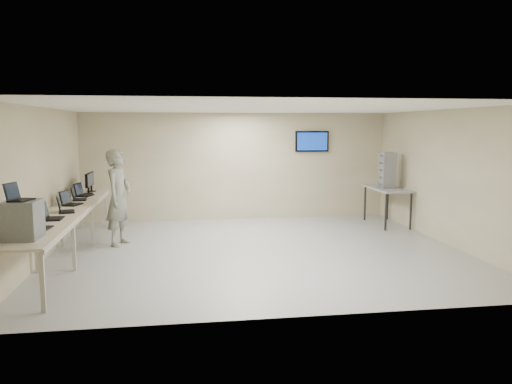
{
  "coord_description": "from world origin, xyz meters",
  "views": [
    {
      "loc": [
        -1.47,
        -9.53,
        2.45
      ],
      "look_at": [
        0.0,
        0.2,
        1.15
      ],
      "focal_mm": 35.0,
      "sensor_mm": 36.0,
      "label": 1
    }
  ],
  "objects": [
    {
      "name": "laptop_0",
      "position": [
        -3.64,
        -1.69,
        0.97
      ],
      "size": [
        0.31,
        0.37,
        0.27
      ],
      "rotation": [
        0.0,
        0.0,
        -0.09
      ],
      "color": "black",
      "rests_on": "workbench"
    },
    {
      "name": "equipment_box",
      "position": [
        -3.65,
        -2.35,
        1.17
      ],
      "size": [
        0.47,
        0.53,
        0.53
      ],
      "primitive_type": "cube",
      "rotation": [
        0.0,
        0.0,
        -0.04
      ],
      "color": "slate",
      "rests_on": "workbench"
    },
    {
      "name": "laptop_1",
      "position": [
        -3.66,
        -0.89,
        0.98
      ],
      "size": [
        0.32,
        0.39,
        0.3
      ],
      "rotation": [
        0.0,
        0.0,
        0.01
      ],
      "color": "black",
      "rests_on": "workbench"
    },
    {
      "name": "monitor_near",
      "position": [
        -3.6,
        2.37,
        1.19
      ],
      "size": [
        0.21,
        0.48,
        0.47
      ],
      "color": "black",
      "rests_on": "workbench"
    },
    {
      "name": "laptop_4",
      "position": [
        -3.65,
        1.33,
        0.97
      ],
      "size": [
        0.34,
        0.39,
        0.29
      ],
      "rotation": [
        0.0,
        0.0,
        0.1
      ],
      "color": "black",
      "rests_on": "workbench"
    },
    {
      "name": "laptop_5",
      "position": [
        -3.66,
        1.95,
        0.98
      ],
      "size": [
        0.4,
        0.44,
        0.3
      ],
      "rotation": [
        0.0,
        0.0,
        -0.26
      ],
      "color": "black",
      "rests_on": "workbench"
    },
    {
      "name": "soldier",
      "position": [
        -2.75,
        0.94,
        0.99
      ],
      "size": [
        0.69,
        0.84,
        1.99
      ],
      "primitive_type": "imported",
      "rotation": [
        0.0,
        0.0,
        1.23
      ],
      "color": "slate",
      "rests_on": "ground"
    },
    {
      "name": "side_table",
      "position": [
        3.6,
        2.14,
        0.86
      ],
      "size": [
        0.72,
        1.55,
        0.93
      ],
      "color": "gray",
      "rests_on": "ground"
    },
    {
      "name": "laptop_on_box",
      "position": [
        -3.7,
        -2.35,
        1.5
      ],
      "size": [
        0.35,
        0.38,
        0.25
      ],
      "rotation": [
        0.0,
        0.0,
        -0.28
      ],
      "color": "black",
      "rests_on": "equipment_box"
    },
    {
      "name": "monitor_far",
      "position": [
        -3.6,
        2.75,
        1.18
      ],
      "size": [
        0.21,
        0.48,
        0.47
      ],
      "color": "black",
      "rests_on": "workbench"
    },
    {
      "name": "storage_bins",
      "position": [
        3.58,
        2.14,
        1.37
      ],
      "size": [
        0.34,
        0.37,
        0.89
      ],
      "color": "gray",
      "rests_on": "side_table"
    },
    {
      "name": "room",
      "position": [
        0.03,
        0.06,
        1.41
      ],
      "size": [
        8.01,
        7.01,
        2.81
      ],
      "color": "#AEAEAE",
      "rests_on": "ground"
    },
    {
      "name": "workbench",
      "position": [
        -3.59,
        0.0,
        0.83
      ],
      "size": [
        0.76,
        6.0,
        0.9
      ],
      "color": "#C1B39B",
      "rests_on": "ground"
    },
    {
      "name": "laptop_3",
      "position": [
        -3.67,
        0.65,
        0.98
      ],
      "size": [
        0.41,
        0.44,
        0.29
      ],
      "rotation": [
        0.0,
        0.0,
        -0.3
      ],
      "color": "black",
      "rests_on": "workbench"
    },
    {
      "name": "laptop_2",
      "position": [
        -3.6,
        -0.2,
        0.97
      ],
      "size": [
        0.38,
        0.42,
        0.29
      ],
      "rotation": [
        0.0,
        0.0,
        0.22
      ],
      "color": "black",
      "rests_on": "workbench"
    }
  ]
}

